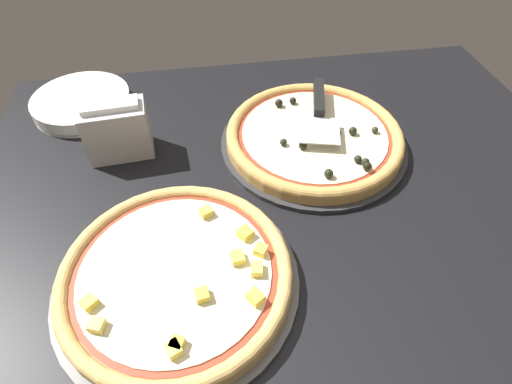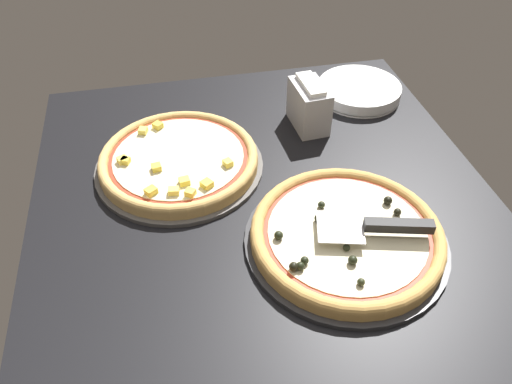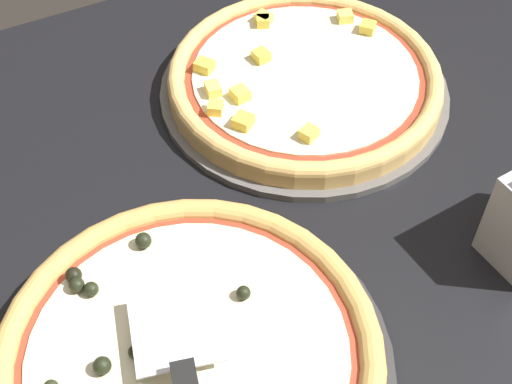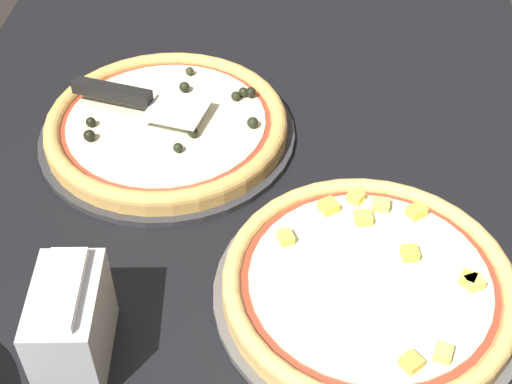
{
  "view_description": "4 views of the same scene",
  "coord_description": "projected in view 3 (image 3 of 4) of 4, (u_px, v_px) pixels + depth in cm",
  "views": [
    {
      "loc": [
        15.47,
        51.3,
        55.87
      ],
      "look_at": [
        7.54,
        2.19,
        3.0
      ],
      "focal_mm": 28.0,
      "sensor_mm": 36.0,
      "label": 1
    },
    {
      "loc": [
        -67.6,
        18.1,
        73.41
      ],
      "look_at": [
        7.54,
        2.19,
        3.0
      ],
      "focal_mm": 35.0,
      "sensor_mm": 36.0,
      "label": 2
    },
    {
      "loc": [
        -16.42,
        -43.93,
        63.79
      ],
      "look_at": [
        7.54,
        2.19,
        3.0
      ],
      "focal_mm": 50.0,
      "sensor_mm": 36.0,
      "label": 3
    },
    {
      "loc": [
        78.67,
        6.71,
        70.11
      ],
      "look_at": [
        7.54,
        2.19,
        3.0
      ],
      "focal_mm": 50.0,
      "sensor_mm": 36.0,
      "label": 4
    }
  ],
  "objects": [
    {
      "name": "pizza_pan_front",
      "position": [
        190.0,
        365.0,
        0.69
      ],
      "size": [
        39.69,
        39.69,
        1.0
      ],
      "primitive_type": "cylinder",
      "color": "#2D2D30",
      "rests_on": "ground_plane"
    },
    {
      "name": "ground_plane",
      "position": [
        206.0,
        256.0,
        0.8
      ],
      "size": [
        123.89,
        98.76,
        3.6
      ],
      "primitive_type": "cube",
      "color": "black"
    },
    {
      "name": "pizza_front",
      "position": [
        188.0,
        355.0,
        0.67
      ],
      "size": [
        37.31,
        37.31,
        4.09
      ],
      "color": "tan",
      "rests_on": "pizza_pan_front"
    },
    {
      "name": "pizza_back",
      "position": [
        304.0,
        78.0,
        0.93
      ],
      "size": [
        35.97,
        35.97,
        3.81
      ],
      "color": "#DBAD60",
      "rests_on": "pizza_pan_back"
    },
    {
      "name": "pizza_pan_back",
      "position": [
        304.0,
        91.0,
        0.95
      ],
      "size": [
        38.26,
        38.26,
        1.0
      ],
      "primitive_type": "cylinder",
      "color": "#565451",
      "rests_on": "ground_plane"
    }
  ]
}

